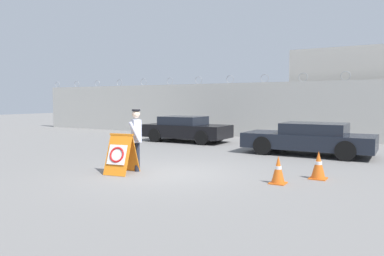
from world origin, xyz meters
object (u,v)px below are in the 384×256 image
(traffic_cone_near, at_px, (278,170))
(parked_car_front_coupe, at_px, (186,129))
(parked_car_rear_sedan, at_px, (309,138))
(security_guard, at_px, (136,136))
(traffic_cone_mid, at_px, (318,165))
(barricade_sign, at_px, (121,154))

(traffic_cone_near, bearing_deg, parked_car_front_coupe, 134.44)
(traffic_cone_near, relative_size, parked_car_rear_sedan, 0.15)
(traffic_cone_near, bearing_deg, security_guard, -174.25)
(parked_car_front_coupe, bearing_deg, parked_car_rear_sedan, -14.19)
(traffic_cone_near, bearing_deg, traffic_cone_mid, 55.56)
(security_guard, height_order, parked_car_front_coupe, security_guard)
(parked_car_front_coupe, distance_m, parked_car_rear_sedan, 6.55)
(traffic_cone_mid, distance_m, parked_car_rear_sedan, 4.54)
(traffic_cone_near, distance_m, parked_car_front_coupe, 9.78)
(barricade_sign, height_order, parked_car_rear_sedan, parked_car_rear_sedan)
(barricade_sign, xyz_separation_m, parked_car_front_coupe, (-2.61, 7.94, 0.08))
(security_guard, bearing_deg, traffic_cone_near, 45.25)
(parked_car_front_coupe, bearing_deg, traffic_cone_mid, -38.46)
(security_guard, distance_m, traffic_cone_mid, 5.13)
(traffic_cone_near, height_order, parked_car_front_coupe, parked_car_front_coupe)
(security_guard, xyz_separation_m, traffic_cone_mid, (4.86, 1.50, -0.65))
(barricade_sign, distance_m, traffic_cone_mid, 5.39)
(security_guard, relative_size, traffic_cone_near, 2.57)
(security_guard, bearing_deg, barricade_sign, -63.08)
(barricade_sign, bearing_deg, parked_car_rear_sedan, 50.34)
(barricade_sign, bearing_deg, parked_car_front_coupe, 98.91)
(barricade_sign, relative_size, traffic_cone_mid, 1.54)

